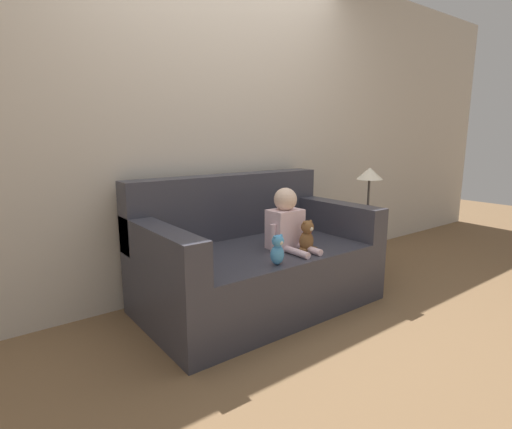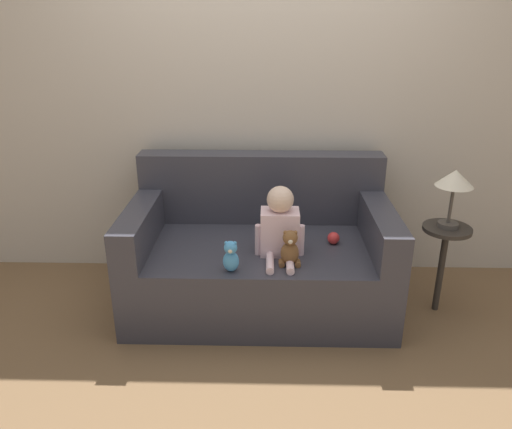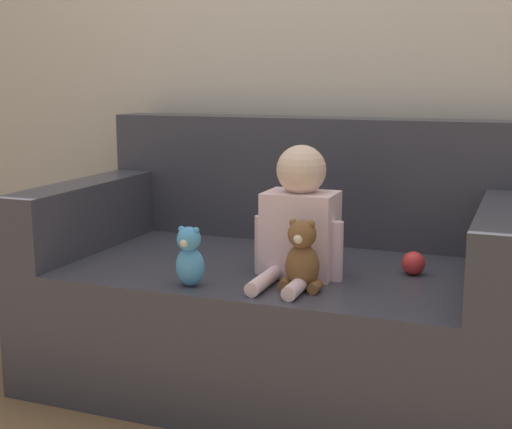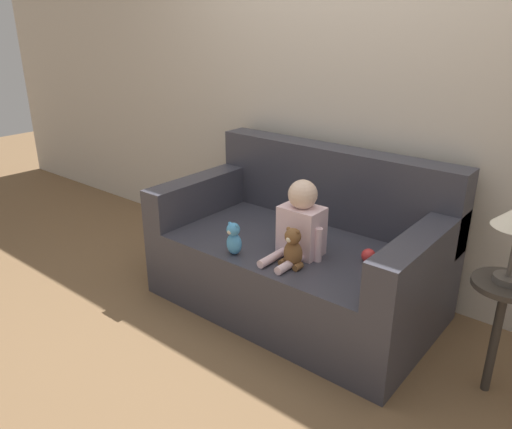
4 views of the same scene
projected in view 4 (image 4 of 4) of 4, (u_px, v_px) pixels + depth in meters
ground_plane at (294, 304)px, 3.07m from camera, size 12.00×12.00×0.00m
wall_back at (354, 79)px, 2.99m from camera, size 8.00×0.05×2.60m
couch at (302, 254)px, 3.00m from camera, size 1.63×0.94×0.91m
person_baby at (301, 223)px, 2.67m from camera, size 0.29×0.37×0.42m
teddy_bear_brown at (293, 249)px, 2.56m from camera, size 0.13×0.10×0.22m
plush_toy_side at (234, 239)px, 2.70m from camera, size 0.09×0.09×0.19m
toy_ball at (368, 256)px, 2.63m from camera, size 0.08×0.08×0.08m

